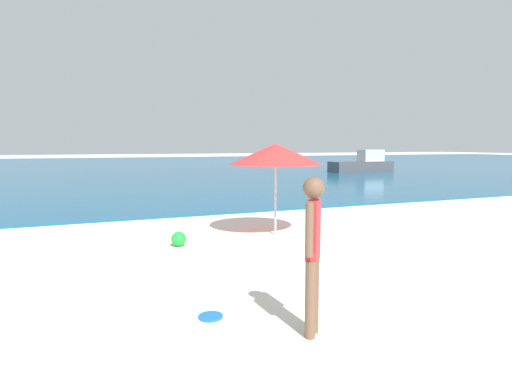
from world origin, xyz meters
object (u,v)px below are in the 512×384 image
object	(u,v)px
beach_umbrella	(276,154)
frisbee	(211,317)
boat_near	(363,164)
beach_ball	(179,239)
person_standing	(313,247)

from	to	relation	value
beach_umbrella	frisbee	bearing A→B (deg)	-123.93
frisbee	boat_near	distance (m)	27.30
boat_near	beach_ball	size ratio (longest dim) A/B	16.27
beach_ball	frisbee	bearing A→B (deg)	-95.82
beach_umbrella	person_standing	bearing A→B (deg)	-110.33
frisbee	beach_umbrella	xyz separation A→B (m)	(2.59, 3.85, 1.77)
frisbee	boat_near	world-z (taller)	boat_near
boat_near	beach_umbrella	distance (m)	22.71
person_standing	beach_ball	bearing A→B (deg)	50.34
beach_umbrella	beach_ball	bearing A→B (deg)	-172.19
person_standing	boat_near	xyz separation A→B (m)	(16.65, 21.75, -0.32)
boat_near	beach_ball	world-z (taller)	boat_near
beach_ball	beach_umbrella	size ratio (longest dim) A/B	0.14
person_standing	boat_near	size ratio (longest dim) A/B	0.35
person_standing	frisbee	xyz separation A→B (m)	(-0.86, 0.82, -0.93)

